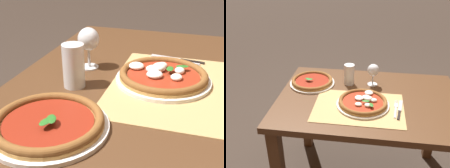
{
  "view_description": "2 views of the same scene",
  "coord_description": "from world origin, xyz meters",
  "views": [
    {
      "loc": [
        -1.01,
        -0.21,
        1.2
      ],
      "look_at": [
        -0.16,
        0.04,
        0.77
      ],
      "focal_mm": 50.0,
      "sensor_mm": 36.0,
      "label": 1
    },
    {
      "loc": [
        0.01,
        -1.47,
        1.6
      ],
      "look_at": [
        -0.2,
        0.01,
        0.82
      ],
      "focal_mm": 42.0,
      "sensor_mm": 36.0,
      "label": 2
    }
  ],
  "objects": [
    {
      "name": "pizza_near",
      "position": [
        -0.03,
        -0.1,
        0.76
      ],
      "size": [
        0.32,
        0.32,
        0.05
      ],
      "color": "silver",
      "rests_on": "paper_placemat"
    },
    {
      "name": "wine_glass",
      "position": [
        0.02,
        0.19,
        0.85
      ],
      "size": [
        0.08,
        0.08,
        0.16
      ],
      "color": "silver",
      "rests_on": "dining_table"
    },
    {
      "name": "fork",
      "position": [
        0.17,
        -0.11,
        0.75
      ],
      "size": [
        0.04,
        0.2,
        0.0
      ],
      "color": "#B7B7BC",
      "rests_on": "paper_placemat"
    },
    {
      "name": "pint_glass",
      "position": [
        -0.15,
        0.18,
        0.81
      ],
      "size": [
        0.07,
        0.07,
        0.15
      ],
      "color": "silver",
      "rests_on": "dining_table"
    },
    {
      "name": "knife",
      "position": [
        0.19,
        -0.12,
        0.75
      ],
      "size": [
        0.05,
        0.22,
        0.01
      ],
      "color": "black",
      "rests_on": "paper_placemat"
    },
    {
      "name": "dining_table",
      "position": [
        0.0,
        0.0,
        0.62
      ],
      "size": [
        1.16,
        0.82,
        0.74
      ],
      "color": "#4C301C",
      "rests_on": "ground"
    },
    {
      "name": "pizza_far",
      "position": [
        -0.4,
        0.14,
        0.76
      ],
      "size": [
        0.31,
        0.31,
        0.04
      ],
      "color": "silver",
      "rests_on": "dining_table"
    },
    {
      "name": "paper_placemat",
      "position": [
        -0.05,
        -0.13,
        0.74
      ],
      "size": [
        0.54,
        0.38,
        0.0
      ],
      "primitive_type": "cube",
      "color": "tan",
      "rests_on": "dining_table"
    }
  ]
}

